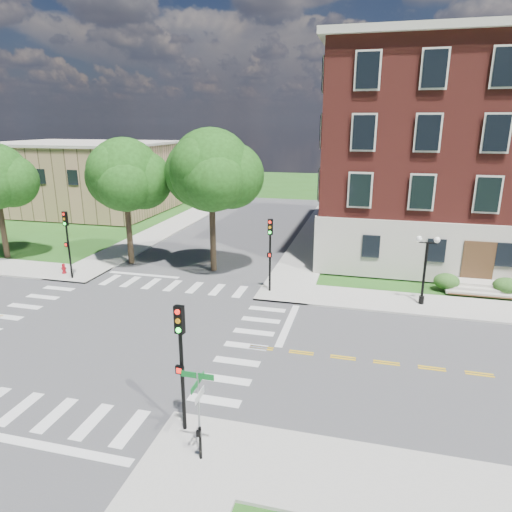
% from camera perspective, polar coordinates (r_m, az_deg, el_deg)
% --- Properties ---
extents(ground, '(160.00, 160.00, 0.00)m').
position_cam_1_polar(ground, '(25.96, -16.97, -8.92)').
color(ground, '#234D15').
rests_on(ground, ground).
extents(road_ew, '(90.00, 12.00, 0.01)m').
position_cam_1_polar(road_ew, '(25.96, -16.97, -8.91)').
color(road_ew, '#3D3D3F').
rests_on(road_ew, ground).
extents(road_ns, '(12.00, 90.00, 0.01)m').
position_cam_1_polar(road_ns, '(25.96, -16.97, -8.90)').
color(road_ns, '#3D3D3F').
rests_on(road_ns, ground).
extents(sidewalk_ne, '(34.00, 34.00, 0.12)m').
position_cam_1_polar(sidewalk_ne, '(36.93, 17.66, -1.26)').
color(sidewalk_ne, '#9E9B93').
rests_on(sidewalk_ne, ground).
extents(sidewalk_nw, '(34.00, 34.00, 0.12)m').
position_cam_1_polar(sidewalk_nw, '(46.35, -23.68, 1.65)').
color(sidewalk_nw, '#9E9B93').
rests_on(sidewalk_nw, ground).
extents(crosswalk_east, '(2.20, 10.20, 0.02)m').
position_cam_1_polar(crosswalk_east, '(23.29, -1.27, -11.21)').
color(crosswalk_east, silver).
rests_on(crosswalk_east, ground).
extents(stop_bar_east, '(0.40, 5.50, 0.00)m').
position_cam_1_polar(stop_bar_east, '(25.59, 4.04, -8.57)').
color(stop_bar_east, silver).
rests_on(stop_bar_east, ground).
extents(secondary_building, '(20.40, 15.40, 8.30)m').
position_cam_1_polar(secondary_building, '(61.13, -20.81, 9.28)').
color(secondary_building, olive).
rests_on(secondary_building, ground).
extents(tree_c, '(5.50, 5.50, 9.63)m').
position_cam_1_polar(tree_c, '(35.85, -16.10, 9.69)').
color(tree_c, '#2E2217').
rests_on(tree_c, ground).
extents(tree_d, '(5.89, 5.89, 10.35)m').
position_cam_1_polar(tree_d, '(32.81, -5.64, 10.59)').
color(tree_d, '#2E2217').
rests_on(tree_d, ground).
extents(traffic_signal_se, '(0.35, 0.40, 4.80)m').
position_cam_1_polar(traffic_signal_se, '(16.21, -9.37, -11.85)').
color(traffic_signal_se, black).
rests_on(traffic_signal_se, ground).
extents(traffic_signal_ne, '(0.38, 0.45, 4.80)m').
position_cam_1_polar(traffic_signal_ne, '(29.15, 1.77, 1.29)').
color(traffic_signal_ne, black).
rests_on(traffic_signal_ne, ground).
extents(traffic_signal_nw, '(0.37, 0.42, 4.80)m').
position_cam_1_polar(traffic_signal_nw, '(34.22, -22.53, 2.31)').
color(traffic_signal_nw, black).
rests_on(traffic_signal_nw, ground).
extents(twin_lamp_west, '(1.36, 0.36, 4.23)m').
position_cam_1_polar(twin_lamp_west, '(29.01, 20.38, -1.21)').
color(twin_lamp_west, black).
rests_on(twin_lamp_west, ground).
extents(street_sign_pole, '(1.10, 1.10, 3.10)m').
position_cam_1_polar(street_sign_pole, '(15.41, -7.20, -17.20)').
color(street_sign_pole, gray).
rests_on(street_sign_pole, ground).
extents(push_button_post, '(0.14, 0.21, 1.20)m').
position_cam_1_polar(push_button_post, '(16.15, -7.01, -22.01)').
color(push_button_post, black).
rests_on(push_button_post, ground).
extents(fire_hydrant, '(0.35, 0.35, 0.75)m').
position_cam_1_polar(fire_hydrant, '(36.20, -22.89, -1.48)').
color(fire_hydrant, maroon).
rests_on(fire_hydrant, ground).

